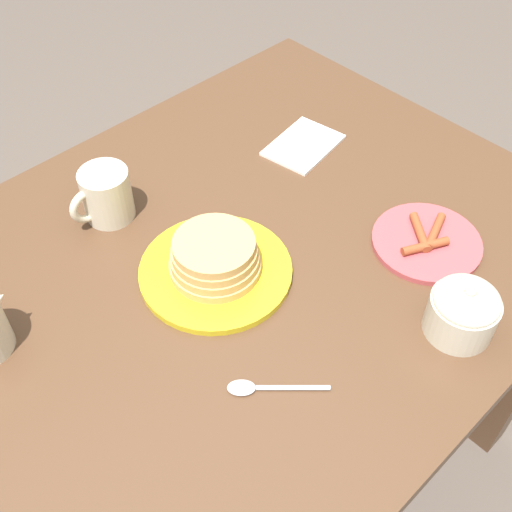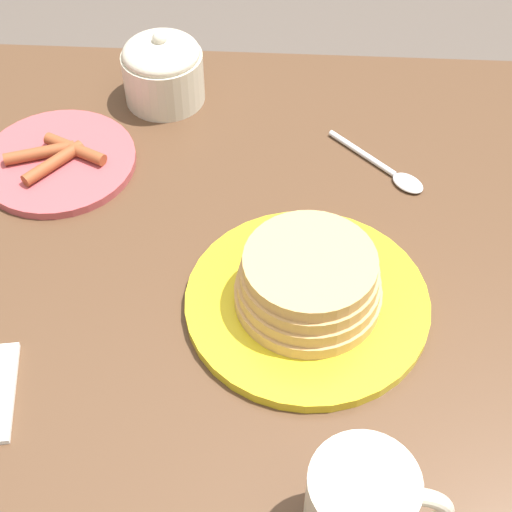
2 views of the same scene
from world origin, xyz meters
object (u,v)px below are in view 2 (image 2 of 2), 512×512
object	(u,v)px
side_plate_bacon	(58,161)
coffee_mug	(360,507)
pancake_plate	(308,288)
spoon	(390,172)
sugar_bowl	(163,69)

from	to	relation	value
side_plate_bacon	coffee_mug	world-z (taller)	coffee_mug
coffee_mug	pancake_plate	bearing A→B (deg)	100.30
side_plate_bacon	coffee_mug	xyz separation A→B (m)	(0.33, -0.41, 0.04)
coffee_mug	spoon	distance (m)	0.42
sugar_bowl	spoon	xyz separation A→B (m)	(0.27, -0.12, -0.04)
pancake_plate	sugar_bowl	distance (m)	0.37
pancake_plate	spoon	xyz separation A→B (m)	(0.09, 0.19, -0.02)
pancake_plate	coffee_mug	size ratio (longest dim) A/B	2.09
spoon	pancake_plate	bearing A→B (deg)	-115.33
side_plate_bacon	sugar_bowl	size ratio (longest dim) A/B	1.79
sugar_bowl	spoon	size ratio (longest dim) A/B	0.89
sugar_bowl	spoon	bearing A→B (deg)	-24.45
side_plate_bacon	sugar_bowl	bearing A→B (deg)	50.98
side_plate_bacon	spoon	size ratio (longest dim) A/B	1.59
pancake_plate	side_plate_bacon	xyz separation A→B (m)	(-0.29, 0.19, -0.02)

